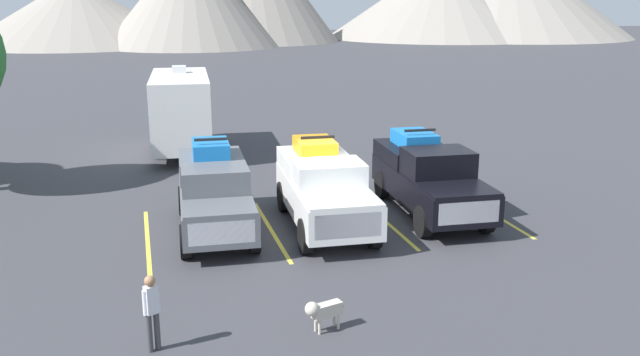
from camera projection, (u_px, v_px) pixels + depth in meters
The scene contains 11 objects.
ground_plane at pixel (329, 225), 20.30m from camera, with size 240.00×240.00×0.00m, color #38383D.
pickup_truck_a at pixel (214, 191), 19.64m from camera, with size 2.34×5.60×2.59m.
pickup_truck_b at pixel (323, 187), 19.94m from camera, with size 2.44×5.66×2.57m.
pickup_truck_c at pixel (428, 176), 21.27m from camera, with size 2.47×5.96×2.52m.
lot_stripe_a at pixel (148, 241), 18.98m from camera, with size 0.12×5.50×0.01m, color gold.
lot_stripe_b at pixel (271, 230), 19.87m from camera, with size 0.12×5.50×0.01m, color gold.
lot_stripe_c at pixel (384, 220), 20.77m from camera, with size 0.12×5.50×0.01m, color gold.
lot_stripe_d at pixel (487, 211), 21.66m from camera, with size 0.12×5.50×0.01m, color gold.
camper_trailer_a at pixel (181, 109), 29.14m from camera, with size 2.85×7.75×3.71m.
person_a at pixel (152, 308), 12.87m from camera, with size 0.32×0.26×1.56m.
dog at pixel (322, 310), 13.72m from camera, with size 0.91×0.46×0.71m.
Camera 1 is at (-5.29, -18.49, 6.63)m, focal length 37.92 mm.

